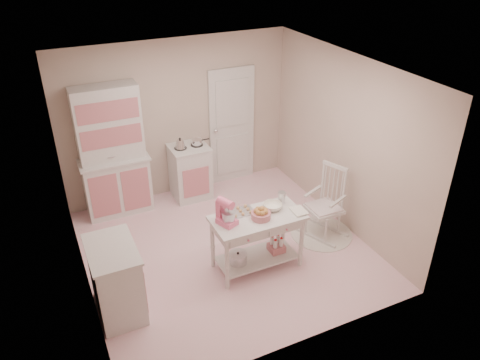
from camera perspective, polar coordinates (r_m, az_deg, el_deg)
name	(u,v)px	position (r m, az deg, el deg)	size (l,w,h in m)	color
room_shell	(224,144)	(5.93, -2.00, 4.37)	(3.84, 3.84, 2.62)	pink
door	(232,126)	(8.10, -1.01, 6.58)	(0.82, 0.05, 2.04)	silver
hutch	(113,152)	(7.37, -15.27, 3.27)	(1.06, 0.50, 2.08)	silver
stove	(190,172)	(7.83, -6.09, 1.03)	(0.62, 0.57, 0.92)	silver
base_cabinet	(116,280)	(5.76, -14.87, -11.70)	(0.54, 0.84, 0.92)	silver
lace_rug	(321,233)	(7.18, 9.88, -6.43)	(0.92, 0.92, 0.01)	white
rocking_chair	(324,203)	(6.88, 10.26, -2.74)	(0.48, 0.72, 1.10)	silver
work_table	(257,242)	(6.25, 2.09, -7.54)	(1.20, 0.60, 0.80)	silver
stand_mixer	(227,212)	(5.79, -1.61, -3.97)	(0.20, 0.28, 0.34)	pink
cookie_tray	(241,212)	(6.09, 0.13, -3.91)	(0.34, 0.24, 0.02)	silver
bread_basket	(261,215)	(5.96, 2.56, -4.33)	(0.25, 0.25, 0.09)	#C57179
mixing_bowl	(273,206)	(6.16, 3.99, -3.23)	(0.25, 0.25, 0.08)	white
metal_pitcher	(282,198)	(6.27, 5.09, -2.15)	(0.10, 0.10, 0.17)	silver
recipe_book	(293,212)	(6.12, 6.44, -3.95)	(0.18, 0.24, 0.02)	white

